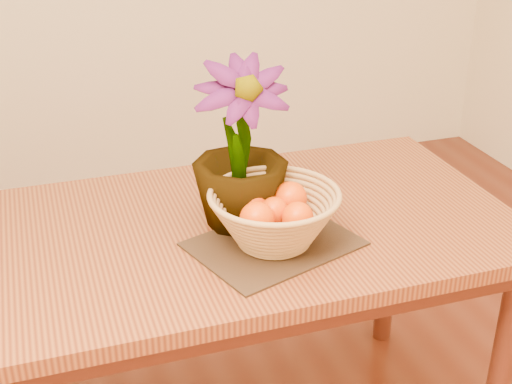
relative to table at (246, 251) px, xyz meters
name	(u,v)px	position (x,y,z in m)	size (l,w,h in m)	color
table	(246,251)	(0.00, 0.00, 0.00)	(1.40, 0.80, 0.75)	brown
placemat	(274,244)	(0.03, -0.13, 0.09)	(0.38, 0.29, 0.01)	#342013
wicker_basket	(274,220)	(0.03, -0.13, 0.16)	(0.32, 0.32, 0.13)	#BA814D
orange_pile	(274,209)	(0.03, -0.13, 0.19)	(0.19, 0.19, 0.08)	#FF4404
potted_plant	(240,147)	(-0.02, 0.00, 0.30)	(0.24, 0.24, 0.43)	#144012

